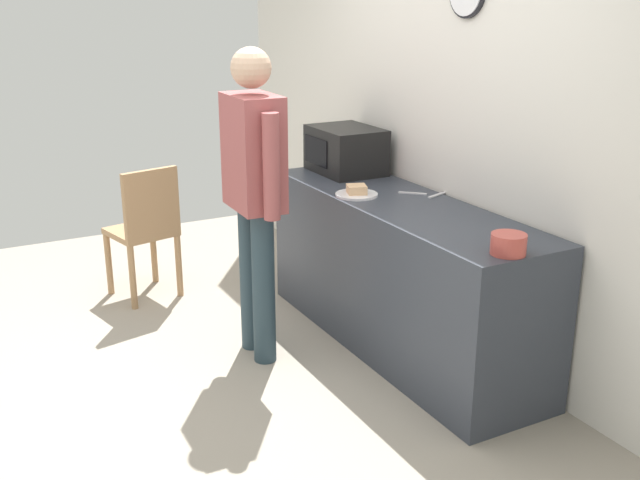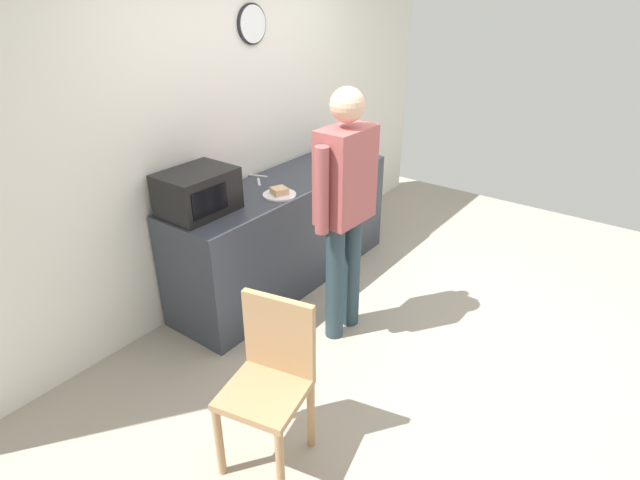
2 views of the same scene
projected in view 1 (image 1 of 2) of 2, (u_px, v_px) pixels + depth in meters
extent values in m
plane|color=#9E9384|center=(205.00, 386.00, 4.12)|extent=(6.00, 6.00, 0.00)
cube|color=silver|center=(453.00, 126.00, 4.43)|extent=(5.40, 0.10, 2.60)
cube|color=#333842|center=(400.00, 275.00, 4.47)|extent=(2.15, 0.62, 0.90)
cube|color=black|center=(346.00, 150.00, 4.99)|extent=(0.50, 0.38, 0.30)
cube|color=black|center=(316.00, 151.00, 4.95)|extent=(0.30, 0.01, 0.18)
cylinder|color=white|center=(357.00, 195.00, 4.45)|extent=(0.25, 0.25, 0.01)
cube|color=#DFB282|center=(357.00, 189.00, 4.44)|extent=(0.14, 0.14, 0.05)
cylinder|color=#C64C42|center=(508.00, 244.00, 3.45)|extent=(0.17, 0.17, 0.10)
cube|color=silver|center=(437.00, 195.00, 4.46)|extent=(0.08, 0.17, 0.01)
cube|color=silver|center=(413.00, 193.00, 4.49)|extent=(0.13, 0.14, 0.01)
cylinder|color=#283B45|center=(264.00, 288.00, 4.27)|extent=(0.13, 0.13, 0.90)
cylinder|color=#283B45|center=(251.00, 277.00, 4.44)|extent=(0.13, 0.13, 0.90)
cube|color=#9E4C4C|center=(253.00, 152.00, 4.12)|extent=(0.41, 0.25, 0.63)
cylinder|color=#9E4C4C|center=(271.00, 167.00, 3.91)|extent=(0.09, 0.09, 0.57)
cylinder|color=#9E4C4C|center=(237.00, 150.00, 4.34)|extent=(0.09, 0.09, 0.57)
sphere|color=#D1A889|center=(251.00, 68.00, 3.97)|extent=(0.22, 0.22, 0.22)
cylinder|color=#A87F56|center=(154.00, 253.00, 5.53)|extent=(0.04, 0.04, 0.45)
cylinder|color=#A87F56|center=(109.00, 264.00, 5.31)|extent=(0.04, 0.04, 0.45)
cylinder|color=#A87F56|center=(179.00, 266.00, 5.28)|extent=(0.04, 0.04, 0.45)
cylinder|color=#A87F56|center=(133.00, 278.00, 5.06)|extent=(0.04, 0.04, 0.45)
cube|color=#A87F56|center=(141.00, 232.00, 5.22)|extent=(0.48, 0.48, 0.04)
cube|color=#A87F56|center=(151.00, 203.00, 5.01)|extent=(0.13, 0.40, 0.45)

